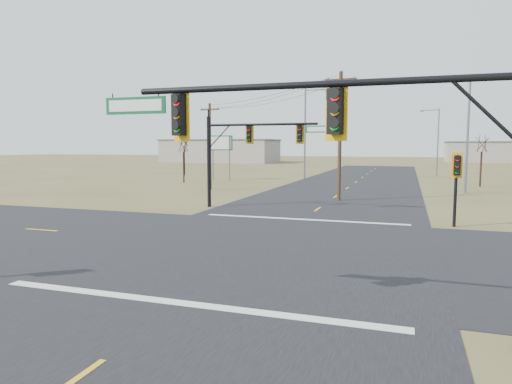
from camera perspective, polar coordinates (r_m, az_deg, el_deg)
ground at (r=19.75m, az=1.13°, el=-6.87°), size 320.00×320.00×0.00m
road_ew at (r=19.75m, az=1.13°, el=-6.84°), size 160.00×14.00×0.02m
road_ns at (r=19.75m, az=1.13°, el=-6.83°), size 14.00×160.00×0.02m
stop_bar_near at (r=13.04m, az=-9.01°, el=-13.57°), size 12.00×0.40×0.01m
stop_bar_far at (r=26.87m, az=5.90°, el=-3.42°), size 12.00×0.40×0.01m
mast_arm_near at (r=10.73m, az=10.06°, el=7.32°), size 10.33×0.56×6.35m
mast_arm_far at (r=31.04m, az=-0.53°, el=6.33°), size 8.83×0.57×6.33m
pedestal_signal_ne at (r=26.24m, az=23.79°, el=2.33°), size 0.58×0.49×4.01m
utility_pole_near at (r=36.24m, az=10.44°, el=7.07°), size 2.44×0.31×9.99m
utility_pole_far at (r=44.95m, az=-5.77°, el=5.90°), size 2.05×0.33×8.39m
highway_sign at (r=57.19m, az=-4.39°, el=5.48°), size 2.95×0.44×5.56m
streetlight_a at (r=45.33m, az=24.69°, el=7.24°), size 2.92×0.43×10.42m
streetlight_b at (r=69.17m, az=21.63°, el=6.25°), size 2.63×0.25×9.45m
streetlight_c at (r=58.65m, az=6.39°, el=7.87°), size 3.17×0.29×11.44m
bare_tree_a at (r=53.82m, az=-9.08°, el=5.92°), size 2.33×2.33×5.64m
bare_tree_b at (r=66.75m, az=-8.99°, el=6.52°), size 3.22×3.22×6.48m
bare_tree_c at (r=53.30m, az=26.42°, el=5.54°), size 3.08×3.08×5.87m
warehouse_left at (r=117.65m, az=-4.46°, el=5.08°), size 28.00×14.00×5.50m
warehouse_mid at (r=129.85m, az=27.05°, el=4.42°), size 20.00×12.00×5.00m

